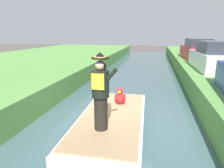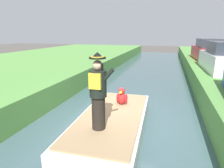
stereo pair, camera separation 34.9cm
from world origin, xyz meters
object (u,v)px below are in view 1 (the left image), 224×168
(boat, at_px, (112,124))
(parked_car_white, at_px, (213,58))
(parrot_plush, at_px, (120,97))
(person_pirate, at_px, (101,92))
(parked_car_red, at_px, (197,50))

(boat, xyz_separation_m, parked_car_white, (4.16, 6.25, 1.27))
(parrot_plush, bearing_deg, boat, -95.24)
(parrot_plush, distance_m, parked_car_white, 6.79)
(person_pirate, distance_m, parked_car_white, 8.28)
(parked_car_white, bearing_deg, boat, -123.64)
(parrot_plush, bearing_deg, parked_car_red, 67.36)
(parked_car_white, relative_size, parked_car_red, 0.99)
(parked_car_white, bearing_deg, parked_car_red, 90.00)
(parrot_plush, relative_size, parked_car_red, 0.14)
(boat, bearing_deg, parrot_plush, 84.76)
(parrot_plush, distance_m, parked_car_red, 10.62)
(person_pirate, xyz_separation_m, parrot_plush, (0.15, 1.74, -0.68))
(boat, relative_size, parrot_plush, 7.49)
(person_pirate, height_order, parrot_plush, person_pirate)
(boat, height_order, person_pirate, person_pirate)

